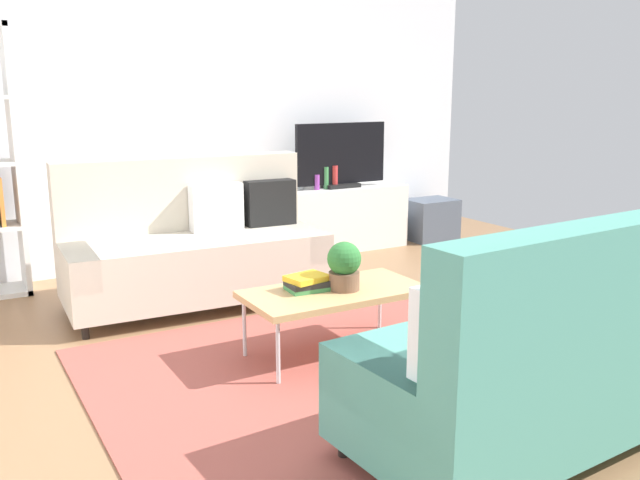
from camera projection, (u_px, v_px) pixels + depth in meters
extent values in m
plane|color=#936B47|center=(333.00, 359.00, 4.17)|extent=(7.68, 7.68, 0.00)
cube|color=silver|center=(176.00, 106.00, 6.23)|extent=(6.40, 0.12, 2.90)
cube|color=#9E4C42|center=(344.00, 366.00, 4.05)|extent=(2.90, 2.20, 0.01)
cube|color=beige|center=(196.00, 265.00, 5.13)|extent=(1.94, 0.93, 0.44)
cube|color=beige|center=(181.00, 193.00, 5.30)|extent=(1.91, 0.29, 0.56)
cube|color=beige|center=(298.00, 239.00, 5.48)|extent=(0.24, 0.85, 0.22)
cube|color=beige|center=(76.00, 264.00, 4.72)|extent=(0.24, 0.85, 0.22)
cylinder|color=black|center=(320.00, 295.00, 5.28)|extent=(0.05, 0.05, 0.10)
cylinder|color=black|center=(85.00, 331.00, 4.50)|extent=(0.05, 0.05, 0.10)
cylinder|color=black|center=(284.00, 274.00, 5.87)|extent=(0.05, 0.05, 0.10)
cylinder|color=black|center=(71.00, 303.00, 5.09)|extent=(0.05, 0.05, 0.10)
cube|color=black|center=(270.00, 203.00, 5.46)|extent=(0.41, 0.16, 0.36)
cube|color=white|center=(216.00, 207.00, 5.26)|extent=(0.41, 0.16, 0.36)
cube|color=teal|center=(538.00, 374.00, 3.18)|extent=(1.95, 0.95, 0.44)
cube|color=teal|center=(610.00, 287.00, 2.81)|extent=(1.91, 0.31, 0.56)
cube|color=teal|center=(398.00, 396.00, 2.70)|extent=(0.25, 0.85, 0.22)
cylinder|color=black|center=(344.00, 448.00, 3.05)|extent=(0.05, 0.05, 0.10)
cylinder|color=black|center=(587.00, 363.00, 3.98)|extent=(0.05, 0.05, 0.10)
cube|color=white|center=(459.00, 328.00, 2.62)|extent=(0.41, 0.16, 0.36)
cube|color=#D84C33|center=(537.00, 308.00, 2.86)|extent=(0.41, 0.16, 0.36)
cube|color=tan|center=(334.00, 293.00, 4.16)|extent=(1.10, 0.56, 0.04)
cylinder|color=silver|center=(244.00, 328.00, 4.16)|extent=(0.02, 0.02, 0.38)
cylinder|color=silver|center=(380.00, 303.00, 4.64)|extent=(0.02, 0.02, 0.38)
cylinder|color=silver|center=(278.00, 353.00, 3.77)|extent=(0.02, 0.02, 0.38)
cylinder|color=silver|center=(422.00, 323.00, 4.26)|extent=(0.02, 0.02, 0.38)
cube|color=silver|center=(339.00, 218.00, 6.94)|extent=(1.40, 0.44, 0.64)
cube|color=black|center=(341.00, 185.00, 6.85)|extent=(0.36, 0.20, 0.04)
cube|color=black|center=(341.00, 153.00, 6.78)|extent=(1.00, 0.05, 0.60)
cube|color=white|center=(15.00, 162.00, 5.35)|extent=(0.04, 0.36, 2.10)
cube|color=orange|center=(0.00, 201.00, 5.35)|extent=(0.03, 0.29, 0.38)
cube|color=#4C5666|center=(431.00, 219.00, 7.41)|extent=(0.52, 0.40, 0.44)
cylinder|color=brown|center=(344.00, 281.00, 4.15)|extent=(0.19, 0.19, 0.11)
sphere|color=#2D7233|center=(344.00, 259.00, 4.12)|extent=(0.21, 0.21, 0.21)
cube|color=#3F8C4C|center=(307.00, 288.00, 4.14)|extent=(0.25, 0.20, 0.03)
cube|color=#262626|center=(307.00, 283.00, 4.13)|extent=(0.25, 0.19, 0.03)
cube|color=gold|center=(307.00, 278.00, 4.13)|extent=(0.27, 0.22, 0.03)
cylinder|color=#33B29E|center=(286.00, 184.00, 6.61)|extent=(0.09, 0.09, 0.14)
cylinder|color=silver|center=(300.00, 182.00, 6.68)|extent=(0.08, 0.08, 0.15)
cylinder|color=purple|center=(317.00, 182.00, 6.68)|extent=(0.05, 0.05, 0.15)
cylinder|color=#3F8C4C|center=(326.00, 178.00, 6.72)|extent=(0.05, 0.05, 0.22)
cylinder|color=red|center=(335.00, 177.00, 6.77)|extent=(0.06, 0.06, 0.23)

